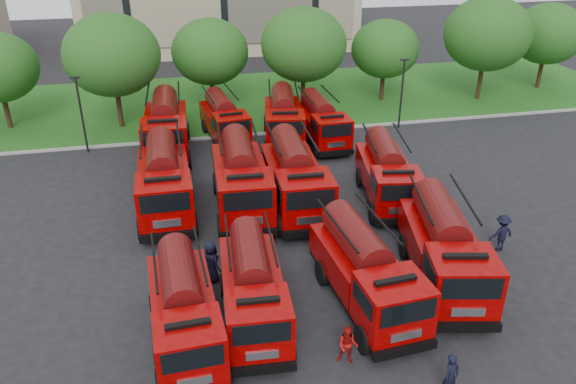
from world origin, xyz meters
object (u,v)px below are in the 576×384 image
Objects in this scene: fire_truck_7 at (387,173)px; fire_truck_8 at (166,126)px; fire_truck_0 at (184,309)px; fire_truck_2 at (366,271)px; firefighter_1 at (347,362)px; fire_truck_4 at (164,180)px; fire_truck_5 at (241,178)px; fire_truck_11 at (322,121)px; firefighter_4 at (213,280)px; firefighter_2 at (452,298)px; firefighter_5 at (372,202)px; firefighter_3 at (498,250)px; fire_truck_10 at (284,118)px; fire_truck_6 at (295,177)px; fire_truck_3 at (444,248)px; fire_truck_1 at (253,288)px; fire_truck_9 at (224,119)px.

fire_truck_8 reaches higher than fire_truck_7.
fire_truck_2 is at bearing 2.91° from fire_truck_0.
fire_truck_4 is at bearing 142.26° from firefighter_1.
fire_truck_5 is 10.59m from fire_truck_11.
fire_truck_8 is 5.27× the size of firefighter_1.
firefighter_4 is at bearing -122.73° from fire_truck_11.
firefighter_2 is at bearing -42.22° from fire_truck_4.
fire_truck_11 is at bearing -79.84° from firefighter_5.
fire_truck_0 reaches higher than firefighter_3.
fire_truck_10 reaches higher than firefighter_1.
fire_truck_11 is 21.07m from firefighter_1.
firefighter_3 is at bearing 9.41° from fire_truck_0.
fire_truck_6 reaches higher than firefighter_5.
fire_truck_6 is at bearing 7.01° from firefighter_2.
fire_truck_3 is at bearing -88.55° from fire_truck_11.
fire_truck_10 is 21.48m from firefighter_1.
fire_truck_4 is (-11.49, 9.06, 0.06)m from fire_truck_3.
firefighter_2 reaches higher than firefighter_5.
fire_truck_2 is 0.90× the size of fire_truck_8.
fire_truck_4 is 4.18× the size of firefighter_3.
fire_truck_5 is (4.00, -0.60, 0.02)m from fire_truck_4.
firefighter_4 is at bearing 152.66° from firefighter_1.
firefighter_1 is (-5.86, -11.53, -1.62)m from fire_truck_7.
fire_truck_1 is at bearing 53.74° from firefighter_5.
fire_truck_1 is 1.00× the size of fire_truck_11.
fire_truck_0 is 0.85× the size of fire_truck_6.
fire_truck_6 is 4.01× the size of firefighter_2.
fire_truck_8 is (-11.66, 9.41, 0.21)m from fire_truck_7.
fire_truck_6 is at bearing -72.42° from firefighter_4.
fire_truck_3 is 11.30m from fire_truck_5.
fire_truck_5 is at bearing -175.68° from fire_truck_7.
fire_truck_4 is at bearing -89.74° from fire_truck_8.
fire_truck_5 is at bearing 126.58° from firefighter_1.
fire_truck_7 is at bearing -2.57° from fire_truck_5.
fire_truck_8 is at bearing 132.56° from firefighter_1.
fire_truck_5 is 0.99× the size of fire_truck_8.
fire_truck_2 is 0.94× the size of fire_truck_4.
fire_truck_1 is 9.29m from fire_truck_5.
firefighter_3 is (3.44, -5.99, -1.62)m from fire_truck_7.
fire_truck_5 reaches higher than fire_truck_0.
firefighter_3 is 1.21× the size of firefighter_5.
fire_truck_10 is (0.45, 18.27, 0.05)m from fire_truck_2.
fire_truck_7 is at bearing -160.35° from firefighter_5.
fire_truck_8 is 14.59m from firefighter_5.
fire_truck_1 is 0.84× the size of fire_truck_8.
fire_truck_3 is (8.33, 0.79, 0.19)m from fire_truck_1.
fire_truck_8 is 21.58m from firefighter_2.
fire_truck_4 is at bearing 111.43° from fire_truck_1.
fire_truck_11 is at bearing -23.29° from fire_truck_9.
fire_truck_7 is 10.47m from fire_truck_10.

